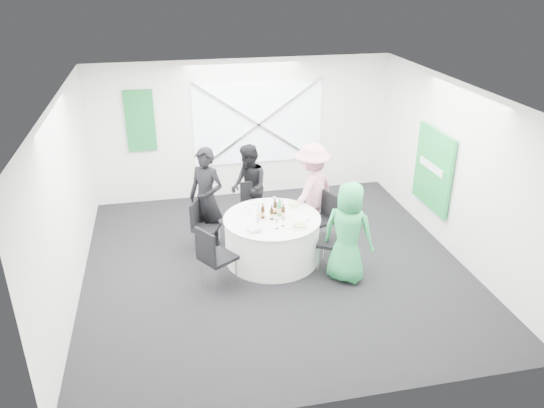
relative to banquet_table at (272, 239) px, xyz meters
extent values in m
plane|color=black|center=(0.00, -0.20, -0.38)|extent=(6.00, 6.00, 0.00)
plane|color=white|center=(0.00, -0.20, 2.42)|extent=(6.00, 6.00, 0.00)
plane|color=white|center=(0.00, 2.80, 1.02)|extent=(6.00, 0.00, 6.00)
plane|color=white|center=(0.00, -3.20, 1.02)|extent=(6.00, 0.00, 6.00)
plane|color=white|center=(-3.00, -0.20, 1.02)|extent=(0.00, 6.00, 6.00)
plane|color=white|center=(3.00, -0.20, 1.02)|extent=(0.00, 6.00, 6.00)
cube|color=white|center=(0.30, 2.76, 1.12)|extent=(2.60, 0.03, 1.60)
cube|color=silver|center=(0.30, 2.72, 1.12)|extent=(2.63, 0.05, 1.84)
cube|color=silver|center=(0.30, 2.72, 1.12)|extent=(2.63, 0.05, 1.84)
cube|color=#15692E|center=(-2.00, 2.75, 1.32)|extent=(0.55, 0.04, 1.20)
cube|color=green|center=(2.94, 0.40, 0.82)|extent=(0.05, 1.20, 1.40)
cylinder|color=silver|center=(0.00, 0.00, -0.01)|extent=(1.52, 1.52, 0.74)
cylinder|color=silver|center=(0.00, 0.00, 0.37)|extent=(1.56, 1.56, 0.02)
cube|color=black|center=(-0.11, 1.01, 0.06)|extent=(0.46, 0.46, 0.05)
cube|color=black|center=(-0.13, 1.21, 0.31)|extent=(0.40, 0.08, 0.44)
cylinder|color=silver|center=(0.04, 1.20, -0.17)|extent=(0.02, 0.02, 0.42)
cylinder|color=silver|center=(-0.29, 1.16, -0.17)|extent=(0.02, 0.02, 0.42)
cylinder|color=silver|center=(0.08, 0.87, -0.17)|extent=(0.02, 0.02, 0.42)
cylinder|color=silver|center=(-0.26, 0.83, -0.17)|extent=(0.02, 0.02, 0.42)
cube|color=black|center=(-1.01, 0.52, 0.04)|extent=(0.53, 0.53, 0.05)
cube|color=black|center=(-1.18, 0.61, 0.28)|extent=(0.21, 0.35, 0.43)
cylinder|color=silver|center=(-1.08, 0.74, -0.18)|extent=(0.02, 0.02, 0.41)
cylinder|color=silver|center=(-1.23, 0.45, -0.18)|extent=(0.02, 0.02, 0.41)
cylinder|color=silver|center=(-0.80, 0.59, -0.18)|extent=(0.02, 0.02, 0.41)
cylinder|color=silver|center=(-0.94, 0.30, -0.18)|extent=(0.02, 0.02, 0.41)
cube|color=black|center=(0.90, 0.34, 0.07)|extent=(0.54, 0.54, 0.05)
cube|color=black|center=(1.09, 0.41, 0.32)|extent=(0.18, 0.39, 0.45)
cylinder|color=silver|center=(1.12, 0.24, -0.17)|extent=(0.02, 0.02, 0.43)
cylinder|color=silver|center=(1.00, 0.56, -0.17)|extent=(0.02, 0.02, 0.43)
cylinder|color=silver|center=(0.80, 0.12, -0.17)|extent=(0.02, 0.02, 0.43)
cylinder|color=silver|center=(0.68, 0.44, -0.17)|extent=(0.02, 0.02, 0.43)
cube|color=black|center=(0.88, -0.51, 0.11)|extent=(0.62, 0.62, 0.05)
cube|color=black|center=(1.07, -0.62, 0.38)|extent=(0.25, 0.40, 0.49)
cylinder|color=silver|center=(0.95, -0.76, -0.15)|extent=(0.02, 0.02, 0.47)
cylinder|color=silver|center=(1.13, -0.44, -0.15)|extent=(0.02, 0.02, 0.47)
cylinder|color=silver|center=(0.63, -0.57, -0.15)|extent=(0.02, 0.02, 0.47)
cylinder|color=silver|center=(0.81, -0.26, -0.15)|extent=(0.02, 0.02, 0.47)
cube|color=black|center=(-0.95, -0.61, 0.11)|extent=(0.63, 0.63, 0.05)
cube|color=black|center=(-1.13, -0.73, 0.38)|extent=(0.27, 0.39, 0.49)
cylinder|color=silver|center=(-1.20, -0.55, -0.15)|extent=(0.02, 0.02, 0.47)
cylinder|color=silver|center=(-1.00, -0.87, -0.15)|extent=(0.02, 0.02, 0.47)
cylinder|color=silver|center=(-0.89, -0.35, -0.15)|extent=(0.02, 0.02, 0.47)
cylinder|color=silver|center=(-0.69, -0.66, -0.15)|extent=(0.02, 0.02, 0.47)
imported|color=black|center=(-0.97, 0.74, 0.49)|extent=(0.76, 0.72, 1.74)
imported|color=black|center=(-0.16, 1.27, 0.40)|extent=(0.51, 0.80, 1.56)
imported|color=pink|center=(0.85, 0.70, 0.47)|extent=(1.18, 1.09, 1.70)
imported|color=green|center=(1.00, -0.80, 0.42)|extent=(0.92, 0.88, 1.59)
cylinder|color=white|center=(0.06, 0.54, 0.39)|extent=(0.28, 0.28, 0.01)
cylinder|color=white|center=(-0.38, 0.31, 0.39)|extent=(0.25, 0.25, 0.01)
cylinder|color=white|center=(0.45, 0.36, 0.39)|extent=(0.27, 0.27, 0.01)
cylinder|color=#88AB5C|center=(0.45, 0.36, 0.41)|extent=(0.17, 0.17, 0.02)
cylinder|color=white|center=(0.34, -0.40, 0.39)|extent=(0.30, 0.30, 0.01)
cylinder|color=#88AB5C|center=(0.34, -0.40, 0.41)|extent=(0.19, 0.19, 0.02)
cylinder|color=white|center=(-0.38, -0.33, 0.39)|extent=(0.26, 0.26, 0.01)
cube|color=silver|center=(-0.37, -0.41, 0.42)|extent=(0.22, 0.19, 0.05)
cylinder|color=#341C09|center=(-0.15, 0.01, 0.48)|extent=(0.06, 0.06, 0.19)
cylinder|color=#341C09|center=(-0.15, 0.01, 0.60)|extent=(0.02, 0.02, 0.06)
cylinder|color=#E9C37B|center=(-0.15, 0.01, 0.46)|extent=(0.06, 0.06, 0.07)
cylinder|color=#341C09|center=(0.08, 0.13, 0.48)|extent=(0.06, 0.06, 0.20)
cylinder|color=#341C09|center=(0.08, 0.13, 0.61)|extent=(0.02, 0.02, 0.06)
cylinder|color=#E9C37B|center=(0.08, 0.13, 0.46)|extent=(0.06, 0.06, 0.07)
cylinder|color=#341C09|center=(0.17, -0.06, 0.48)|extent=(0.06, 0.06, 0.20)
cylinder|color=#341C09|center=(0.17, -0.06, 0.61)|extent=(0.02, 0.02, 0.06)
cylinder|color=#E9C37B|center=(0.17, -0.06, 0.46)|extent=(0.06, 0.06, 0.07)
cylinder|color=#341C09|center=(-0.02, -0.07, 0.47)|extent=(0.06, 0.06, 0.18)
cylinder|color=#341C09|center=(-0.02, -0.07, 0.59)|extent=(0.02, 0.02, 0.06)
cylinder|color=#E9C37B|center=(-0.02, -0.07, 0.45)|extent=(0.06, 0.06, 0.06)
cylinder|color=#3B994E|center=(0.13, 0.05, 0.50)|extent=(0.08, 0.08, 0.24)
cylinder|color=#3B994E|center=(0.13, 0.05, 0.65)|extent=(0.03, 0.03, 0.06)
cylinder|color=#E9C37B|center=(0.13, 0.05, 0.47)|extent=(0.08, 0.08, 0.08)
cylinder|color=white|center=(-0.22, -0.04, 0.49)|extent=(0.08, 0.08, 0.22)
cylinder|color=white|center=(-0.22, -0.04, 0.63)|extent=(0.03, 0.03, 0.06)
cylinder|color=#E9C37B|center=(-0.22, -0.04, 0.47)|extent=(0.08, 0.08, 0.08)
cylinder|color=white|center=(0.11, -0.33, 0.38)|extent=(0.06, 0.06, 0.00)
cylinder|color=white|center=(0.11, -0.33, 0.43)|extent=(0.01, 0.01, 0.10)
cone|color=white|center=(0.11, -0.33, 0.51)|extent=(0.07, 0.07, 0.08)
cylinder|color=white|center=(-0.29, -0.30, 0.38)|extent=(0.06, 0.06, 0.00)
cylinder|color=white|center=(-0.29, -0.30, 0.43)|extent=(0.01, 0.01, 0.10)
cone|color=white|center=(-0.29, -0.30, 0.51)|extent=(0.07, 0.07, 0.08)
cylinder|color=white|center=(0.13, 0.40, 0.38)|extent=(0.06, 0.06, 0.00)
cylinder|color=white|center=(0.13, 0.40, 0.43)|extent=(0.01, 0.01, 0.10)
cone|color=white|center=(0.13, 0.40, 0.51)|extent=(0.07, 0.07, 0.08)
cylinder|color=white|center=(0.21, 0.28, 0.38)|extent=(0.06, 0.06, 0.00)
cylinder|color=white|center=(0.21, 0.28, 0.43)|extent=(0.01, 0.01, 0.10)
cone|color=white|center=(0.21, 0.28, 0.51)|extent=(0.07, 0.07, 0.08)
cylinder|color=white|center=(-0.01, -0.39, 0.38)|extent=(0.06, 0.06, 0.00)
cylinder|color=white|center=(-0.01, -0.39, 0.43)|extent=(0.01, 0.01, 0.10)
cone|color=white|center=(-0.01, -0.39, 0.51)|extent=(0.07, 0.07, 0.08)
cube|color=silver|center=(0.56, 0.15, 0.38)|extent=(0.09, 0.13, 0.01)
cube|color=silver|center=(0.42, 0.39, 0.38)|extent=(0.08, 0.14, 0.01)
cube|color=silver|center=(-0.38, 0.44, 0.38)|extent=(0.09, 0.13, 0.01)
cube|color=silver|center=(-0.57, 0.10, 0.38)|extent=(0.08, 0.14, 0.01)
cube|color=silver|center=(-0.52, -0.24, 0.38)|extent=(0.11, 0.12, 0.01)
cube|color=silver|center=(-0.28, -0.50, 0.38)|extent=(0.11, 0.12, 0.01)
cube|color=silver|center=(0.27, -0.51, 0.38)|extent=(0.12, 0.12, 0.01)
cube|color=silver|center=(0.53, -0.23, 0.38)|extent=(0.11, 0.12, 0.01)
cube|color=silver|center=(0.19, 0.54, 0.38)|extent=(0.15, 0.02, 0.01)
cube|color=silver|center=(-0.16, 0.55, 0.38)|extent=(0.15, 0.02, 0.01)
camera|label=1|loc=(-1.57, -7.42, 4.12)|focal=35.00mm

